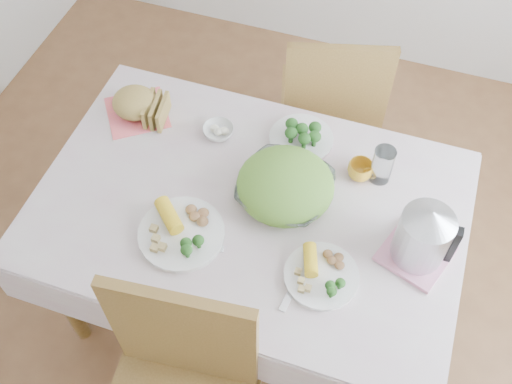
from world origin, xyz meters
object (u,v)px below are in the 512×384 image
(dinner_plate_left, at_px, (182,234))
(electric_kettle, at_px, (423,236))
(salad_bowl, at_px, (285,189))
(chair_far, at_px, (329,105))
(yellow_mug, at_px, (360,170))
(dining_table, at_px, (250,258))
(dinner_plate_right, at_px, (321,276))

(dinner_plate_left, height_order, electric_kettle, electric_kettle)
(salad_bowl, xyz_separation_m, dinner_plate_left, (-0.28, -0.27, -0.03))
(chair_far, bearing_deg, yellow_mug, 96.25)
(dinner_plate_left, relative_size, electric_kettle, 1.22)
(dining_table, height_order, electric_kettle, electric_kettle)
(dinner_plate_right, distance_m, yellow_mug, 0.44)
(dining_table, xyz_separation_m, yellow_mug, (0.34, 0.24, 0.42))
(chair_far, height_order, yellow_mug, chair_far)
(dining_table, height_order, dinner_plate_right, dinner_plate_right)
(dinner_plate_right, bearing_deg, electric_kettle, 33.53)
(chair_far, xyz_separation_m, yellow_mug, (0.24, -0.59, 0.33))
(dinner_plate_left, relative_size, yellow_mug, 3.20)
(chair_far, height_order, electric_kettle, electric_kettle)
(dinner_plate_left, distance_m, electric_kettle, 0.79)
(salad_bowl, bearing_deg, dining_table, -145.22)
(dining_table, xyz_separation_m, salad_bowl, (0.11, 0.08, 0.43))
(dining_table, relative_size, salad_bowl, 4.35)
(dining_table, bearing_deg, chair_far, 83.02)
(dinner_plate_right, bearing_deg, yellow_mug, 87.05)
(dinner_plate_left, height_order, dinner_plate_right, dinner_plate_left)
(yellow_mug, bearing_deg, chair_far, 111.65)
(salad_bowl, distance_m, dinner_plate_right, 0.34)
(salad_bowl, bearing_deg, electric_kettle, -10.56)
(chair_far, relative_size, dinner_plate_left, 3.36)
(yellow_mug, relative_size, electric_kettle, 0.38)
(electric_kettle, bearing_deg, yellow_mug, 144.18)
(dining_table, xyz_separation_m, dinner_plate_right, (0.32, -0.20, 0.40))
(dining_table, height_order, dinner_plate_left, dinner_plate_left)
(dining_table, relative_size, chair_far, 1.41)
(dining_table, distance_m, electric_kettle, 0.78)
(salad_bowl, distance_m, yellow_mug, 0.29)
(dinner_plate_left, relative_size, dinner_plate_right, 1.20)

